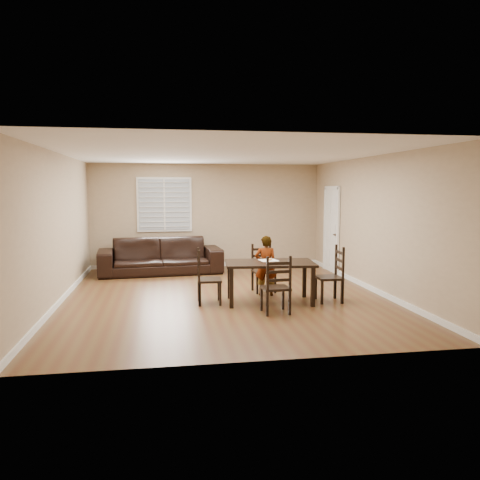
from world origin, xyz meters
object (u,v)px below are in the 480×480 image
chair_far (278,288)px  chair_left (203,279)px  sofa (160,256)px  donut (270,259)px  chair_near (262,269)px  chair_right (335,276)px  dining_table (270,267)px  child (266,266)px

chair_far → chair_left: size_ratio=0.98×
chair_far → sofa: chair_far is taller
chair_left → donut: bearing=-84.6°
chair_near → sofa: bearing=126.8°
donut → chair_near: bearing=87.4°
chair_near → donut: 0.89m
chair_near → donut: (-0.04, -0.83, 0.33)m
chair_left → chair_right: chair_right is taller
chair_far → donut: size_ratio=9.73×
sofa → chair_far: bearing=-70.0°
dining_table → chair_left: bearing=-179.7°
dining_table → chair_far: bearing=-88.8°
donut → sofa: sofa is taller
child → donut: size_ratio=11.59×
chair_right → sofa: chair_right is taller
chair_right → sofa: bearing=-134.8°
chair_near → dining_table: bearing=-98.9°
dining_table → donut: donut is taller
child → chair_far: bearing=99.9°
dining_table → donut: 0.21m
chair_far → donut: 1.07m
donut → sofa: bearing=122.6°
chair_near → sofa: (-2.04, 2.30, -0.00)m
chair_far → chair_left: 1.48m
chair_right → donut: size_ratio=10.20×
chair_far → sofa: (-1.90, 4.14, -0.02)m
chair_near → sofa: chair_near is taller
chair_far → chair_left: (-1.14, 0.94, 0.01)m
child → chair_near: bearing=-78.1°
chair_right → child: (-1.15, 0.68, 0.12)m
chair_far → child: 1.42m
chair_near → chair_right: (1.13, -1.11, 0.03)m
chair_left → chair_near: bearing=-52.8°
donut → sofa: (-2.00, 3.13, -0.34)m
dining_table → chair_near: bearing=91.2°
chair_right → donut: chair_right is taller
dining_table → chair_left: size_ratio=1.67×
chair_left → chair_far: bearing=-127.3°
dining_table → chair_right: 1.23m
dining_table → donut: bearing=83.7°
chair_near → chair_right: 1.59m
chair_left → chair_right: size_ratio=0.97×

